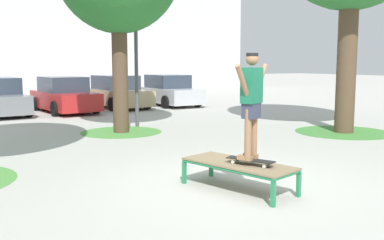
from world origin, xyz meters
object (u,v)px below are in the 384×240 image
at_px(skater, 251,98).
at_px(light_post, 135,8).
at_px(skateboard, 250,160).
at_px(car_tan, 117,93).
at_px(car_red, 64,96).
at_px(car_silver, 169,91).
at_px(skate_box, 239,165).

bearing_deg(skater, light_post, 79.20).
height_order(skateboard, skater, skater).
relative_size(skateboard, car_tan, 0.19).
distance_m(car_red, light_post, 6.49).
relative_size(car_red, car_silver, 1.03).
relative_size(skateboard, car_red, 0.19).
height_order(skateboard, car_tan, car_tan).
relative_size(skateboard, car_silver, 0.19).
bearing_deg(car_red, light_post, -81.02).
relative_size(skater, light_post, 0.29).
height_order(skater, car_red, skater).
height_order(skate_box, car_red, car_red).
distance_m(skater, light_post, 8.36).
bearing_deg(light_post, car_tan, 74.55).
height_order(skateboard, car_silver, car_silver).
bearing_deg(skate_box, car_tan, 76.68).
xyz_separation_m(skateboard, car_red, (0.62, 13.51, 0.15)).
distance_m(skater, car_silver, 15.15).
relative_size(skater, car_red, 0.39).
xyz_separation_m(skateboard, car_tan, (3.24, 14.17, 0.15)).
xyz_separation_m(skater, car_tan, (3.24, 14.17, -0.84)).
bearing_deg(skater, car_tan, 77.12).
bearing_deg(car_red, skater, -92.62).
distance_m(car_silver, light_post, 8.09).
xyz_separation_m(car_red, car_silver, (5.25, 0.43, 0.00)).
bearing_deg(skateboard, car_tan, 77.12).
relative_size(skater, car_tan, 0.39).
bearing_deg(skate_box, skateboard, -75.14).
distance_m(car_red, car_tan, 2.70).
bearing_deg(car_tan, skateboard, -102.88).
bearing_deg(skater, skate_box, 104.79).
distance_m(skateboard, light_post, 8.68).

